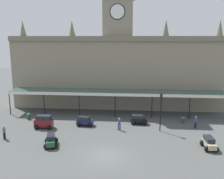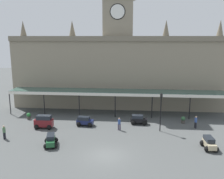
{
  "view_description": "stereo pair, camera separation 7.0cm",
  "coord_description": "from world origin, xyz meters",
  "views": [
    {
      "loc": [
        2.6,
        -23.72,
        11.94
      ],
      "look_at": [
        0.0,
        7.19,
        5.41
      ],
      "focal_mm": 40.47,
      "sensor_mm": 36.0,
      "label": 1
    },
    {
      "loc": [
        2.67,
        -23.72,
        11.94
      ],
      "look_at": [
        0.0,
        7.19,
        5.41
      ],
      "focal_mm": 40.47,
      "sensor_mm": 36.0,
      "label": 2
    }
  ],
  "objects": [
    {
      "name": "planter_forecourt_centre",
      "position": [
        -12.61,
        10.58,
        0.49
      ],
      "size": [
        0.6,
        0.6,
        0.96
      ],
      "color": "#47423D",
      "rests_on": "ground"
    },
    {
      "name": "car_navy_estate",
      "position": [
        -3.84,
        8.56,
        0.56
      ],
      "size": [
        2.32,
        1.67,
        1.27
      ],
      "color": "#19214C",
      "rests_on": "ground"
    },
    {
      "name": "entrance_canopy",
      "position": [
        0.0,
        14.01,
        3.62
      ],
      "size": [
        33.02,
        3.26,
        3.77
      ],
      "color": "#38564C",
      "rests_on": "ground"
    },
    {
      "name": "victorian_lamppost",
      "position": [
        6.18,
        7.39,
        3.14
      ],
      "size": [
        0.3,
        0.3,
        5.06
      ],
      "color": "black",
      "rests_on": "ground"
    },
    {
      "name": "car_maroon_van",
      "position": [
        -9.06,
        7.14,
        0.81
      ],
      "size": [
        2.41,
        1.61,
        1.77
      ],
      "color": "maroon",
      "rests_on": "ground"
    },
    {
      "name": "ground_plane",
      "position": [
        0.0,
        0.0,
        0.0
      ],
      "size": [
        140.0,
        140.0,
        0.0
      ],
      "primitive_type": "plane",
      "color": "#4A4D4C"
    },
    {
      "name": "pedestrian_crossing_forecourt",
      "position": [
        10.99,
        8.9,
        0.91
      ],
      "size": [
        0.34,
        0.38,
        1.67
      ],
      "color": "black",
      "rests_on": "ground"
    },
    {
      "name": "pedestrian_near_entrance",
      "position": [
        0.94,
        7.3,
        0.91
      ],
      "size": [
        0.38,
        0.34,
        1.67
      ],
      "color": "#3F384C",
      "rests_on": "ground"
    },
    {
      "name": "car_green_estate",
      "position": [
        -6.38,
        1.87,
        0.56
      ],
      "size": [
        1.91,
        2.41,
        1.27
      ],
      "color": "#1E512D",
      "rests_on": "ground"
    },
    {
      "name": "pedestrian_beside_cars",
      "position": [
        -12.48,
        3.22,
        0.91
      ],
      "size": [
        0.34,
        0.39,
        1.67
      ],
      "color": "black",
      "rests_on": "ground"
    },
    {
      "name": "station_building",
      "position": [
        -0.0,
        19.73,
        6.6
      ],
      "size": [
        35.15,
        7.0,
        19.05
      ],
      "color": "gray",
      "rests_on": "ground"
    },
    {
      "name": "planter_near_kerb",
      "position": [
        9.73,
        10.8,
        0.49
      ],
      "size": [
        0.6,
        0.6,
        0.96
      ],
      "color": "#47423D",
      "rests_on": "ground"
    },
    {
      "name": "car_black_estate",
      "position": [
        3.48,
        9.88,
        0.56
      ],
      "size": [
        2.28,
        1.6,
        1.27
      ],
      "color": "black",
      "rests_on": "ground"
    },
    {
      "name": "car_beige_estate",
      "position": [
        10.96,
        2.59,
        0.56
      ],
      "size": [
        1.62,
        2.29,
        1.27
      ],
      "color": "tan",
      "rests_on": "ground"
    }
  ]
}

